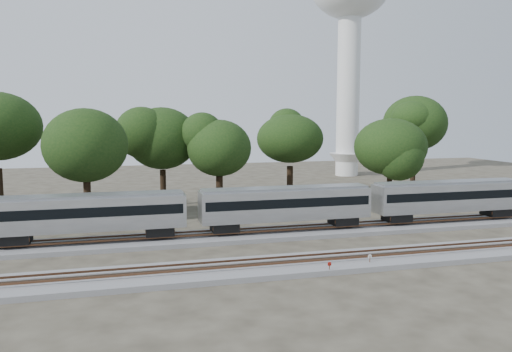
{
  "coord_description": "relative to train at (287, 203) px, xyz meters",
  "views": [
    {
      "loc": [
        -11.7,
        -37.81,
        11.01
      ],
      "look_at": [
        -0.48,
        5.0,
        5.81
      ],
      "focal_mm": 35.0,
      "sensor_mm": 36.0,
      "label": 1
    }
  ],
  "objects": [
    {
      "name": "track_far",
      "position": [
        -2.79,
        0.0,
        -2.83
      ],
      "size": [
        160.0,
        5.0,
        0.73
      ],
      "color": "slate",
      "rests_on": "ground"
    },
    {
      "name": "train",
      "position": [
        0.0,
        0.0,
        0.0
      ],
      "size": [
        84.26,
        2.9,
        4.27
      ],
      "color": "silver",
      "rests_on": "ground"
    },
    {
      "name": "track_near",
      "position": [
        -2.79,
        -10.0,
        -2.83
      ],
      "size": [
        160.0,
        5.0,
        0.73
      ],
      "color": "slate",
      "rests_on": "ground"
    },
    {
      "name": "water_tower",
      "position": [
        26.3,
        43.47,
        27.88
      ],
      "size": [
        15.07,
        15.07,
        41.72
      ],
      "color": "silver",
      "rests_on": "ground"
    },
    {
      "name": "tree_2",
      "position": [
        -18.49,
        10.25,
        5.11
      ],
      "size": [
        8.29,
        8.29,
        11.69
      ],
      "color": "black",
      "rests_on": "ground"
    },
    {
      "name": "switch_stand_white",
      "position": [
        2.69,
        -11.35,
        -2.4
      ],
      "size": [
        0.31,
        0.06,
        0.99
      ],
      "rotation": [
        0.0,
        0.0,
        0.05
      ],
      "color": "#512D19",
      "rests_on": "ground"
    },
    {
      "name": "tree_3",
      "position": [
        -10.1,
        18.67,
        5.4
      ],
      "size": [
        8.58,
        8.58,
        12.1
      ],
      "color": "black",
      "rests_on": "ground"
    },
    {
      "name": "switch_stand_red",
      "position": [
        -0.9,
        -12.27,
        -2.43
      ],
      "size": [
        0.3,
        0.08,
        0.95
      ],
      "rotation": [
        0.0,
        0.0,
        0.17
      ],
      "color": "#512D19",
      "rests_on": "ground"
    },
    {
      "name": "tree_6",
      "position": [
        18.12,
        13.14,
        4.24
      ],
      "size": [
        7.41,
        7.41,
        10.45
      ],
      "color": "black",
      "rests_on": "ground"
    },
    {
      "name": "ground",
      "position": [
        -2.79,
        -6.0,
        -3.03
      ],
      "size": [
        160.0,
        160.0,
        0.0
      ],
      "primitive_type": "plane",
      "color": "#383328",
      "rests_on": "ground"
    },
    {
      "name": "tree_7",
      "position": [
        27.15,
        22.13,
        7.09
      ],
      "size": [
        10.29,
        10.29,
        14.51
      ],
      "color": "black",
      "rests_on": "ground"
    },
    {
      "name": "tree_4",
      "position": [
        -3.65,
        14.99,
        4.32
      ],
      "size": [
        7.5,
        7.5,
        10.57
      ],
      "color": "black",
      "rests_on": "ground"
    },
    {
      "name": "switch_lever",
      "position": [
        4.32,
        -11.8,
        -2.88
      ],
      "size": [
        0.58,
        0.47,
        0.3
      ],
      "primitive_type": "cube",
      "rotation": [
        0.0,
        0.0,
        0.39
      ],
      "color": "#512D19",
      "rests_on": "ground"
    },
    {
      "name": "tree_5",
      "position": [
        7.22,
        20.69,
        5.1
      ],
      "size": [
        8.28,
        8.28,
        11.67
      ],
      "color": "black",
      "rests_on": "ground"
    }
  ]
}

